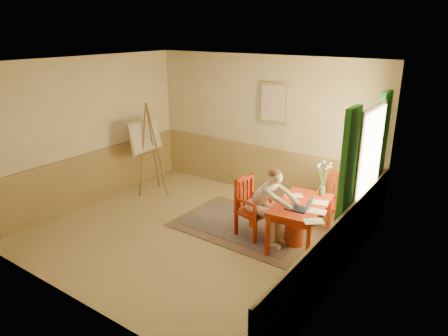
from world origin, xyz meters
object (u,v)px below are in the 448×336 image
Objects in this scene: figure at (266,201)px; laptop at (301,207)px; table at (301,209)px; easel at (147,140)px; chair_left at (251,207)px; chair_back at (331,200)px.

laptop is at bearing -2.85° from figure.
laptop is (0.10, -0.23, 0.14)m from table.
laptop is 3.69m from easel.
figure is 0.67× the size of easel.
chair_left is at bearing 171.18° from figure.
chair_back is 1.32m from figure.
easel is (-3.64, 0.49, 0.35)m from laptop.
chair_left is (-0.81, -0.15, -0.13)m from table.
easel is at bearing 175.84° from table.
easel reaches higher than table.
table is 3.20× the size of laptop.
figure is 0.60m from laptop.
laptop reaches higher than table.
chair_left reaches higher than table.
table is at bearing -97.89° from chair_back.
figure reaches higher than chair_left.
easel is (-3.67, -0.68, 0.64)m from chair_back.
table is 1.00× the size of figure.
chair_back is (0.94, 1.09, -0.02)m from chair_left.
easel is (-3.04, 0.46, 0.42)m from figure.
figure is at bearing -118.97° from chair_back.
table is 0.83m from chair_left.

